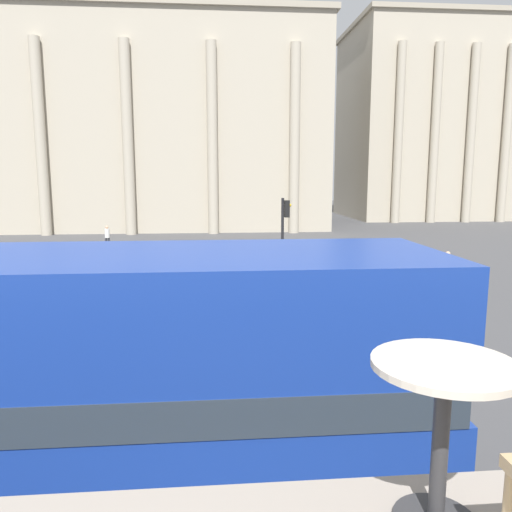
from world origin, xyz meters
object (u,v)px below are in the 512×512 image
at_px(pedestrian_olive, 143,255).
at_px(pedestrian_black, 447,267).
at_px(plaza_building_right, 470,125).
at_px(car_silver, 253,258).
at_px(plaza_building_left, 140,127).
at_px(traffic_light_mid, 284,233).
at_px(cafe_dining_table, 443,407).
at_px(pedestrian_white, 107,236).
at_px(double_decker_bus, 34,394).
at_px(car_black, 200,304).

height_order(pedestrian_olive, pedestrian_black, pedestrian_olive).
bearing_deg(plaza_building_right, car_silver, -130.72).
height_order(plaza_building_left, pedestrian_olive, plaza_building_left).
xyz_separation_m(traffic_light_mid, pedestrian_olive, (-6.51, 5.18, -1.68)).
relative_size(cafe_dining_table, pedestrian_black, 0.43).
height_order(traffic_light_mid, pedestrian_black, traffic_light_mid).
bearing_deg(pedestrian_black, pedestrian_white, -80.80).
xyz_separation_m(plaza_building_right, pedestrian_white, (-38.97, -25.45, -10.33)).
bearing_deg(cafe_dining_table, plaza_building_left, 99.16).
bearing_deg(pedestrian_black, plaza_building_left, -102.76).
xyz_separation_m(double_decker_bus, pedestrian_white, (-5.00, 28.82, -1.34)).
xyz_separation_m(cafe_dining_table, car_black, (-1.40, 14.74, -3.35)).
xyz_separation_m(car_black, pedestrian_black, (10.87, 4.46, 0.27)).
height_order(car_silver, pedestrian_olive, pedestrian_olive).
xyz_separation_m(plaza_building_left, car_silver, (9.15, -25.43, -9.06)).
height_order(cafe_dining_table, car_black, cafe_dining_table).
xyz_separation_m(plaza_building_left, traffic_light_mid, (10.01, -31.02, -7.09)).
bearing_deg(car_silver, plaza_building_left, -67.72).
relative_size(traffic_light_mid, car_silver, 0.98).
bearing_deg(car_silver, pedestrian_white, -41.17).
xyz_separation_m(plaza_building_right, pedestrian_olive, (-35.25, -34.81, -10.26)).
relative_size(cafe_dining_table, traffic_light_mid, 0.18).
distance_m(car_silver, car_black, 9.75).
xyz_separation_m(cafe_dining_table, car_silver, (1.16, 24.16, -3.35)).
bearing_deg(pedestrian_black, car_black, -20.34).
height_order(pedestrian_white, pedestrian_black, pedestrian_black).
bearing_deg(car_black, traffic_light_mid, 110.58).
bearing_deg(double_decker_bus, plaza_building_left, 90.05).
xyz_separation_m(double_decker_bus, traffic_light_mid, (5.24, 14.29, 0.39)).
bearing_deg(pedestrian_olive, traffic_light_mid, -93.07).
relative_size(car_black, pedestrian_white, 2.57).
bearing_deg(car_black, double_decker_bus, -37.39).
distance_m(pedestrian_olive, pedestrian_black, 14.68).
height_order(double_decker_bus, plaza_building_left, plaza_building_left).
bearing_deg(pedestrian_olive, car_silver, -50.37).
xyz_separation_m(traffic_light_mid, car_silver, (-0.86, 5.59, -1.97)).
bearing_deg(pedestrian_black, plaza_building_right, -161.07).
height_order(double_decker_bus, plaza_building_right, plaza_building_right).
bearing_deg(double_decker_bus, plaza_building_right, 51.99).
height_order(car_silver, car_black, same).
height_order(pedestrian_olive, pedestrian_white, pedestrian_olive).
xyz_separation_m(plaza_building_left, plaza_building_right, (38.75, 8.97, 1.50)).
bearing_deg(double_decker_bus, pedestrian_olive, 87.79).
bearing_deg(pedestrian_black, traffic_light_mid, -37.70).
height_order(car_silver, pedestrian_white, pedestrian_white).
distance_m(plaza_building_left, car_black, 36.60).
bearing_deg(pedestrian_white, plaza_building_right, 167.50).
relative_size(plaza_building_left, car_black, 8.62).
relative_size(plaza_building_right, car_black, 7.28).
distance_m(pedestrian_olive, pedestrian_white, 10.07).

